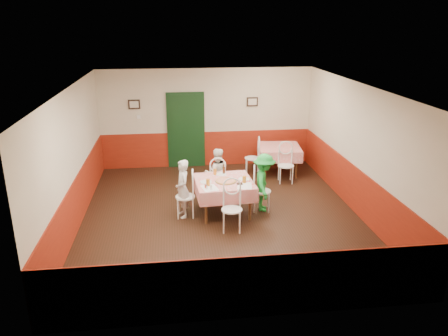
{
  "coord_description": "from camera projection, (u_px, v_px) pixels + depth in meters",
  "views": [
    {
      "loc": [
        -0.99,
        -8.66,
        4.08
      ],
      "look_at": [
        0.08,
        0.11,
        1.05
      ],
      "focal_mm": 35.0,
      "sensor_mm": 36.0,
      "label": 1
    }
  ],
  "objects": [
    {
      "name": "ceiling",
      "position": [
        221.0,
        87.0,
        8.67
      ],
      "size": [
        7.0,
        7.0,
        0.0
      ],
      "primitive_type": "plane",
      "color": "white",
      "rests_on": "back_wall"
    },
    {
      "name": "picture_left",
      "position": [
        134.0,
        104.0,
        11.98
      ],
      "size": [
        0.32,
        0.03,
        0.26
      ],
      "primitive_type": "cube",
      "color": "black",
      "rests_on": "back_wall"
    },
    {
      "name": "left_wall",
      "position": [
        73.0,
        159.0,
        8.77
      ],
      "size": [
        0.1,
        7.0,
        2.8
      ],
      "primitive_type": "cube",
      "color": "beige",
      "rests_on": "ground"
    },
    {
      "name": "front_wall",
      "position": [
        251.0,
        230.0,
        5.83
      ],
      "size": [
        6.0,
        0.1,
        2.8
      ],
      "primitive_type": "cube",
      "color": "beige",
      "rests_on": "ground"
    },
    {
      "name": "diner_far",
      "position": [
        217.0,
        173.0,
        10.32
      ],
      "size": [
        0.63,
        0.51,
        1.22
      ],
      "primitive_type": "imported",
      "rotation": [
        0.0,
        0.0,
        3.21
      ],
      "color": "gray",
      "rests_on": "ground"
    },
    {
      "name": "shaker_b",
      "position": [
        211.0,
        188.0,
        8.92
      ],
      "size": [
        0.04,
        0.04,
        0.09
      ],
      "primitive_type": "cylinder",
      "rotation": [
        0.0,
        0.0,
        0.06
      ],
      "color": "silver",
      "rests_on": "main_table"
    },
    {
      "name": "wainscot_back",
      "position": [
        207.0,
        149.0,
        12.68
      ],
      "size": [
        6.0,
        0.03,
        1.0
      ],
      "primitive_type": "cube",
      "color": "maroon",
      "rests_on": "ground"
    },
    {
      "name": "plate_far",
      "position": [
        221.0,
        174.0,
        9.81
      ],
      "size": [
        0.27,
        0.27,
        0.01
      ],
      "primitive_type": "cylinder",
      "rotation": [
        0.0,
        0.0,
        0.06
      ],
      "color": "white",
      "rests_on": "main_table"
    },
    {
      "name": "diner_left",
      "position": [
        183.0,
        189.0,
        9.32
      ],
      "size": [
        0.39,
        0.52,
        1.28
      ],
      "primitive_type": "imported",
      "rotation": [
        0.0,
        0.0,
        -1.37
      ],
      "color": "gray",
      "rests_on": "ground"
    },
    {
      "name": "second_table",
      "position": [
        279.0,
        160.0,
        12.09
      ],
      "size": [
        1.24,
        1.24,
        0.77
      ],
      "primitive_type": "cube",
      "rotation": [
        0.0,
        0.0,
        -0.11
      ],
      "color": "red",
      "rests_on": "ground"
    },
    {
      "name": "wainscot_front",
      "position": [
        249.0,
        287.0,
        6.14
      ],
      "size": [
        6.0,
        0.03,
        1.0
      ],
      "primitive_type": "cube",
      "color": "maroon",
      "rests_on": "ground"
    },
    {
      "name": "floor",
      "position": [
        221.0,
        215.0,
        9.57
      ],
      "size": [
        7.0,
        7.0,
        0.0
      ],
      "primitive_type": "plane",
      "color": "black",
      "rests_on": "ground"
    },
    {
      "name": "shaker_a",
      "position": [
        207.0,
        187.0,
        8.94
      ],
      "size": [
        0.04,
        0.04,
        0.09
      ],
      "primitive_type": "cylinder",
      "rotation": [
        0.0,
        0.0,
        0.06
      ],
      "color": "silver",
      "rests_on": "main_table"
    },
    {
      "name": "shaker_c",
      "position": [
        206.0,
        186.0,
        9.01
      ],
      "size": [
        0.04,
        0.04,
        0.09
      ],
      "primitive_type": "cylinder",
      "rotation": [
        0.0,
        0.0,
        0.06
      ],
      "color": "#B23319",
      "rests_on": "main_table"
    },
    {
      "name": "chair_near",
      "position": [
        232.0,
        210.0,
        8.75
      ],
      "size": [
        0.47,
        0.47,
        0.9
      ],
      "primitive_type": null,
      "rotation": [
        0.0,
        0.0,
        -0.14
      ],
      "color": "white",
      "rests_on": "ground"
    },
    {
      "name": "menu_left",
      "position": [
        210.0,
        188.0,
        9.03
      ],
      "size": [
        0.37,
        0.45,
        0.0
      ],
      "primitive_type": "cube",
      "rotation": [
        0.0,
        0.0,
        0.2
      ],
      "color": "white",
      "rests_on": "main_table"
    },
    {
      "name": "plate_left",
      "position": [
        206.0,
        182.0,
        9.35
      ],
      "size": [
        0.27,
        0.27,
        0.01
      ],
      "primitive_type": "cylinder",
      "rotation": [
        0.0,
        0.0,
        0.06
      ],
      "color": "white",
      "rests_on": "main_table"
    },
    {
      "name": "back_wall",
      "position": [
        207.0,
        118.0,
        12.41
      ],
      "size": [
        6.0,
        0.1,
        2.8
      ],
      "primitive_type": "cube",
      "color": "beige",
      "rests_on": "ground"
    },
    {
      "name": "glass_b",
      "position": [
        244.0,
        180.0,
        9.3
      ],
      "size": [
        0.08,
        0.08,
        0.15
      ],
      "primitive_type": "cylinder",
      "rotation": [
        0.0,
        0.0,
        0.06
      ],
      "color": "#BF7219",
      "rests_on": "main_table"
    },
    {
      "name": "right_wall",
      "position": [
        358.0,
        149.0,
        9.46
      ],
      "size": [
        0.1,
        7.0,
        2.8
      ],
      "primitive_type": "cube",
      "color": "beige",
      "rests_on": "ground"
    },
    {
      "name": "door",
      "position": [
        186.0,
        131.0,
        12.4
      ],
      "size": [
        0.96,
        0.06,
        2.1
      ],
      "primitive_type": "cube",
      "color": "black",
      "rests_on": "ground"
    },
    {
      "name": "glass_a",
      "position": [
        208.0,
        183.0,
        9.12
      ],
      "size": [
        0.08,
        0.08,
        0.15
      ],
      "primitive_type": "cylinder",
      "rotation": [
        0.0,
        0.0,
        0.06
      ],
      "color": "#BF7219",
      "rests_on": "main_table"
    },
    {
      "name": "chair_second_a",
      "position": [
        252.0,
        158.0,
        11.98
      ],
      "size": [
        0.46,
        0.46,
        0.9
      ],
      "primitive_type": null,
      "rotation": [
        0.0,
        0.0,
        -1.68
      ],
      "color": "white",
      "rests_on": "ground"
    },
    {
      "name": "plate_right",
      "position": [
        244.0,
        179.0,
        9.51
      ],
      "size": [
        0.27,
        0.27,
        0.01
      ],
      "primitive_type": "cylinder",
      "rotation": [
        0.0,
        0.0,
        0.06
      ],
      "color": "white",
      "rests_on": "main_table"
    },
    {
      "name": "wainscot_right",
      "position": [
        353.0,
        188.0,
        9.75
      ],
      "size": [
        0.03,
        7.0,
        1.0
      ],
      "primitive_type": "cube",
      "color": "maroon",
      "rests_on": "ground"
    },
    {
      "name": "diner_right",
      "position": [
        264.0,
        183.0,
        9.63
      ],
      "size": [
        0.63,
        0.92,
        1.3
      ],
      "primitive_type": "imported",
      "rotation": [
        0.0,
        0.0,
        1.39
      ],
      "color": "gray",
      "rests_on": "ground"
    },
    {
      "name": "chair_second_b",
      "position": [
        286.0,
        166.0,
        11.36
      ],
      "size": [
        0.46,
        0.46,
        0.9
      ],
      "primitive_type": null,
      "rotation": [
        0.0,
        0.0,
        -0.11
      ],
      "color": "white",
      "rests_on": "ground"
    },
    {
      "name": "chair_far",
      "position": [
        217.0,
        181.0,
        10.33
      ],
      "size": [
        0.44,
        0.44,
        0.9
      ],
      "primitive_type": null,
      "rotation": [
        0.0,
        0.0,
        3.08
      ],
      "color": "white",
      "rests_on": "ground"
    },
    {
      "name": "pizza",
      "position": [
        226.0,
        181.0,
        9.38
      ],
      "size": [
        0.47,
        0.47,
        0.03
      ],
      "primitive_type": "cylinder",
      "rotation": [
        0.0,
        0.0,
        0.06
      ],
      "color": "#B74723",
      "rests_on": "main_table"
    },
    {
      "name": "picture_right",
      "position": [
        252.0,
        102.0,
        12.36
      ],
      "size": [
        0.32,
        0.03,
        0.26
      ],
      "primitive_type": "cube",
      "color": "black",
      "rests_on": "back_wall"
    },
    {
      "name": "menu_right",
      "position": [
        245.0,
        186.0,
        9.14
      ],
      "size": [
        0.35,
        0.44,
        0.0
      ],
      "primitive_type": "cube",
      "rotation": [
        0.0,
        0.0,
        -0.14
      ],
      "color": "white",
      "rests_on": "main_table"
    },
    {
      "name": "wallet",
      "position": [
        240.0,
        184.0,
        9.23
      ],
      "size": [
        0.12,
        0.1,
        0.02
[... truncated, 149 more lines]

